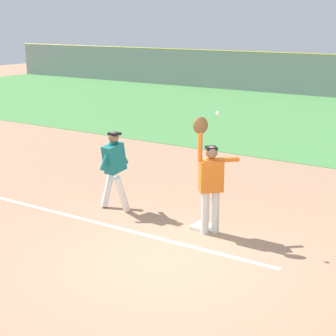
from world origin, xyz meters
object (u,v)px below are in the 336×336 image
Objects in this scene: runner at (114,165)px; baseball at (218,113)px; first_base at (202,227)px; fielder at (210,177)px; parked_car_tan at (264,75)px.

runner is 2.88m from baseball.
baseball is at bearing -24.25° from first_base.
baseball is at bearing -152.32° from fielder.
parked_car_tan is (-9.11, 23.04, 0.63)m from first_base.
parked_car_tan is (-9.33, 23.15, -0.45)m from fielder.
fielder is 24.96m from parked_car_tan.
baseball is (0.38, -0.17, 2.32)m from first_base.
first_base is 2.36m from runner.
fielder is 0.51× the size of parked_car_tan.
runner reaches higher than first_base.
runner is at bearing -74.60° from parked_car_tan.
first_base is 24.78m from parked_car_tan.
first_base is at bearing 155.75° from baseball.
baseball reaches higher than first_base.
first_base is 5.14× the size of baseball.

